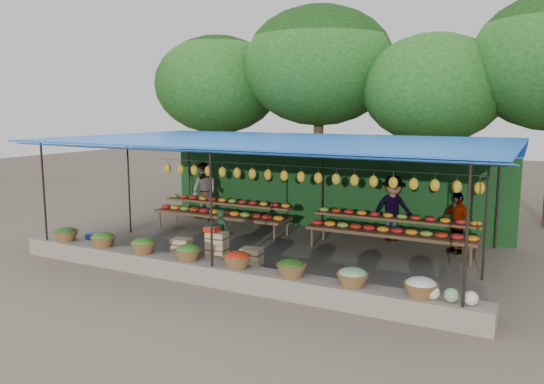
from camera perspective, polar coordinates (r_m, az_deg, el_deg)
The scene contains 16 objects.
ground at distance 13.34m, azimuth 0.58°, elevation -6.46°, with size 60.00×60.00×0.00m, color brown.
stone_curb at distance 11.00m, azimuth -6.00°, elevation -8.76°, with size 10.60×0.55×0.40m, color #70695A.
stall_canopy at distance 12.96m, azimuth 0.74°, elevation 5.10°, with size 10.80×6.60×2.82m.
produce_baskets at distance 10.95m, azimuth -6.47°, elevation -6.86°, with size 8.98×0.58×0.34m.
netting_backdrop at distance 15.91m, azimuth 5.73°, elevation 0.58°, with size 10.60×0.06×2.50m, color #17421C.
tree_row at distance 18.39m, azimuth 10.88°, elevation 12.36°, with size 16.51×5.50×7.12m.
fruit_table_left at distance 15.56m, azimuth -5.36°, elevation -2.00°, with size 4.21×0.95×0.93m.
fruit_table_right at distance 13.56m, azimuth 12.73°, elevation -3.78°, with size 4.21×0.95×0.93m.
crate_counter at distance 12.22m, azimuth -6.02°, elevation -6.43°, with size 2.38×0.38×0.77m.
weighing_scale at distance 12.15m, azimuth -6.50°, elevation -3.90°, with size 0.32×0.32×0.34m.
vendor_seated at distance 12.60m, azimuth -5.38°, elevation -4.55°, with size 0.45×0.29×1.22m, color #19381E.
customer_left at distance 17.07m, azimuth -7.27°, elevation 0.02°, with size 0.90×0.70×1.85m, color slate.
customer_mid at distance 14.61m, azimuth 12.84°, elevation -1.76°, with size 1.15×0.66×1.78m, color slate.
customer_right at distance 13.85m, azimuth 19.24°, elevation -3.11°, with size 0.90×0.38×1.54m, color slate.
blue_crate_front at distance 14.25m, azimuth -21.30°, elevation -5.54°, with size 0.43×0.31×0.26m, color navy.
blue_crate_back at distance 14.87m, azimuth -18.35°, elevation -4.76°, with size 0.46×0.33×0.28m, color navy.
Camera 1 is at (5.83, -11.48, 3.50)m, focal length 35.00 mm.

